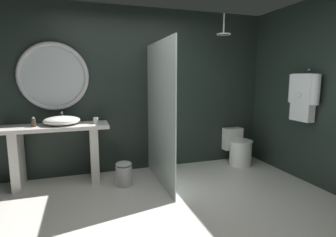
{
  "coord_description": "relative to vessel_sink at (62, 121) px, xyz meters",
  "views": [
    {
      "loc": [
        -0.78,
        -2.36,
        1.52
      ],
      "look_at": [
        0.26,
        0.83,
        0.99
      ],
      "focal_mm": 28.33,
      "sensor_mm": 36.0,
      "label": 1
    }
  ],
  "objects": [
    {
      "name": "shower_glass_panel",
      "position": [
        1.31,
        -0.39,
        0.08
      ],
      "size": [
        0.02,
        1.34,
        2.01
      ],
      "primitive_type": "cube",
      "color": "silver",
      "rests_on": "ground_plane"
    },
    {
      "name": "rain_shower_head",
      "position": [
        2.45,
        -0.1,
        1.29
      ],
      "size": [
        0.22,
        0.22,
        0.33
      ],
      "color": "#B7B7BC"
    },
    {
      "name": "back_wall_panel",
      "position": [
        1.06,
        0.33,
        0.38
      ],
      "size": [
        4.8,
        0.1,
        2.6
      ],
      "primitive_type": "cube",
      "color": "#1E2823",
      "rests_on": "ground_plane"
    },
    {
      "name": "hanging_bathrobe",
      "position": [
        3.27,
        -0.95,
        0.35
      ],
      "size": [
        0.2,
        0.51,
        0.74
      ],
      "color": "#B7B7BC"
    },
    {
      "name": "vanity_counter",
      "position": [
        -0.09,
        0.02,
        -0.38
      ],
      "size": [
        1.44,
        0.49,
        0.85
      ],
      "color": "silver",
      "rests_on": "ground_plane"
    },
    {
      "name": "tumbler_cup",
      "position": [
        0.46,
        -0.02,
        -0.02
      ],
      "size": [
        0.07,
        0.07,
        0.09
      ],
      "primitive_type": "cylinder",
      "color": "silver",
      "rests_on": "vanity_counter"
    },
    {
      "name": "toilet",
      "position": [
        2.86,
        -0.02,
        -0.64
      ],
      "size": [
        0.39,
        0.57,
        0.61
      ],
      "color": "white",
      "rests_on": "ground_plane"
    },
    {
      "name": "round_wall_mirror",
      "position": [
        -0.09,
        0.24,
        0.61
      ],
      "size": [
        0.98,
        0.07,
        0.98
      ],
      "color": "#B7B7BC"
    },
    {
      "name": "ground_plane",
      "position": [
        1.06,
        -1.57,
        -0.92
      ],
      "size": [
        5.76,
        5.76,
        0.0
      ],
      "primitive_type": "plane",
      "color": "silver"
    },
    {
      "name": "waste_bin",
      "position": [
        0.79,
        -0.35,
        -0.74
      ],
      "size": [
        0.23,
        0.23,
        0.35
      ],
      "color": "#B7B7BC",
      "rests_on": "ground_plane"
    },
    {
      "name": "side_wall_right",
      "position": [
        3.41,
        -0.81,
        0.38
      ],
      "size": [
        0.1,
        2.47,
        2.6
      ],
      "primitive_type": "cube",
      "color": "#1E2823",
      "rests_on": "ground_plane"
    },
    {
      "name": "vessel_sink",
      "position": [
        0.0,
        0.0,
        0.0
      ],
      "size": [
        0.49,
        0.4,
        0.17
      ],
      "color": "white",
      "rests_on": "vanity_counter"
    },
    {
      "name": "soap_dispenser",
      "position": [
        -0.35,
        -0.03,
        -0.01
      ],
      "size": [
        0.06,
        0.06,
        0.13
      ],
      "color": "#3D3323",
      "rests_on": "vanity_counter"
    }
  ]
}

